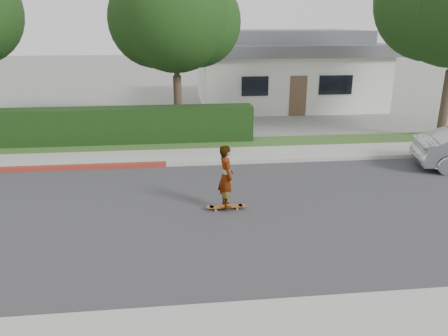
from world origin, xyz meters
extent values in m
plane|color=slate|center=(0.00, 0.00, 0.00)|extent=(120.00, 120.00, 0.00)
cube|color=#2D2D30|center=(0.00, 0.00, 0.01)|extent=(60.00, 8.00, 0.01)
cube|color=#9E9E99|center=(0.00, -4.10, 0.07)|extent=(60.00, 0.20, 0.15)
cube|color=#9E9E99|center=(0.00, 4.10, 0.07)|extent=(60.00, 0.20, 0.15)
cube|color=gray|center=(0.00, 5.00, 0.06)|extent=(60.00, 1.60, 0.12)
cube|color=#2D4C1E|center=(0.00, 6.60, 0.05)|extent=(60.00, 1.60, 0.10)
cube|color=black|center=(-3.00, 7.20, 0.75)|extent=(15.00, 1.00, 1.50)
cylinder|color=#33261C|center=(1.50, 9.00, 1.26)|extent=(0.36, 0.36, 2.52)
cylinder|color=#33261C|center=(1.50, 9.00, 3.15)|extent=(0.24, 0.24, 2.10)
sphere|color=black|center=(1.50, 9.00, 5.04)|extent=(4.80, 4.80, 4.80)
sphere|color=black|center=(0.70, 9.40, 4.84)|extent=(4.08, 4.08, 4.08)
sphere|color=black|center=(2.40, 9.30, 4.74)|extent=(3.84, 3.84, 3.84)
cylinder|color=#33261C|center=(12.50, 6.50, 1.44)|extent=(0.36, 0.36, 2.88)
sphere|color=black|center=(11.70, 6.90, 5.56)|extent=(4.76, 4.76, 4.76)
cube|color=beige|center=(8.00, 16.00, 1.50)|extent=(10.00, 8.00, 3.00)
cube|color=#4C4C51|center=(8.00, 16.00, 3.30)|extent=(10.60, 8.60, 0.60)
cube|color=#4C4C51|center=(8.00, 16.00, 3.90)|extent=(8.40, 6.40, 0.80)
cube|color=black|center=(5.50, 11.98, 1.60)|extent=(1.40, 0.06, 1.00)
cube|color=black|center=(9.80, 11.98, 1.60)|extent=(1.80, 0.06, 1.00)
cube|color=brown|center=(7.80, 11.98, 1.05)|extent=(0.90, 0.06, 2.10)
cylinder|color=#CA6237|center=(2.34, 0.12, 0.04)|extent=(0.06, 0.03, 0.06)
cylinder|color=#CA6237|center=(2.33, 0.28, 0.04)|extent=(0.06, 0.03, 0.06)
cylinder|color=#CA6237|center=(2.91, 0.13, 0.04)|extent=(0.06, 0.03, 0.06)
cylinder|color=#CA6237|center=(2.91, 0.29, 0.04)|extent=(0.06, 0.03, 0.06)
cube|color=silver|center=(2.34, 0.20, 0.08)|extent=(0.05, 0.17, 0.02)
cube|color=silver|center=(2.91, 0.21, 0.08)|extent=(0.05, 0.17, 0.02)
cube|color=brown|center=(2.62, 0.21, 0.10)|extent=(0.86, 0.23, 0.02)
cylinder|color=brown|center=(2.19, 0.20, 0.10)|extent=(0.21, 0.21, 0.02)
cylinder|color=brown|center=(3.05, 0.21, 0.10)|extent=(0.21, 0.21, 0.02)
imported|color=white|center=(2.62, 0.21, 0.94)|extent=(0.48, 0.66, 1.66)
camera|label=1|loc=(1.38, -10.34, 4.71)|focal=35.00mm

